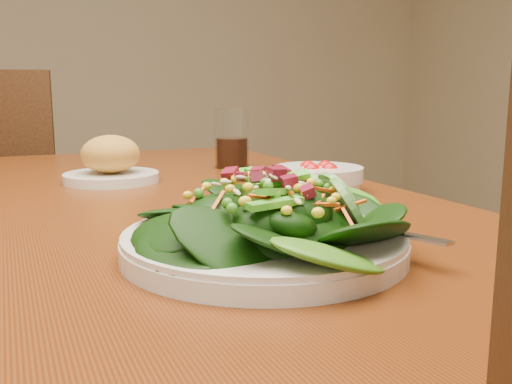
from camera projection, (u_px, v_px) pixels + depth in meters
dining_table at (130, 267)px, 0.88m from camera, size 0.90×1.40×0.75m
salad_plate at (273, 224)px, 0.58m from camera, size 0.29×0.29×0.08m
bread_plate at (111, 163)px, 1.03m from camera, size 0.17×0.17×0.09m
tomato_bowl at (318, 178)px, 0.94m from camera, size 0.15×0.15×0.05m
drinking_glass at (232, 142)px, 1.22m from camera, size 0.07×0.07×0.13m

